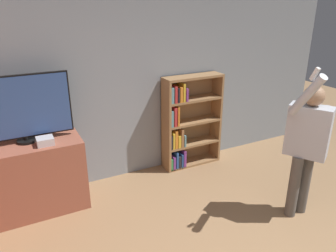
# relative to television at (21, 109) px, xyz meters

# --- Properties ---
(wall_back) EXTENTS (6.60, 0.06, 2.70)m
(wall_back) POSITION_rel_television_xyz_m (1.67, 0.32, 0.02)
(wall_back) COLOR gray
(wall_back) RESTS_ON ground_plane
(tv_ledge) EXTENTS (1.21, 0.56, 0.91)m
(tv_ledge) POSITION_rel_television_xyz_m (0.00, -0.06, -0.87)
(tv_ledge) COLOR #93513D
(tv_ledge) RESTS_ON ground_plane
(television) EXTENTS (1.11, 0.22, 0.81)m
(television) POSITION_rel_television_xyz_m (0.00, 0.00, 0.00)
(television) COLOR black
(television) RESTS_ON tv_ledge
(game_console) EXTENTS (0.19, 0.17, 0.09)m
(game_console) POSITION_rel_television_xyz_m (0.19, -0.18, -0.37)
(game_console) COLOR silver
(game_console) RESTS_ON tv_ledge
(bookshelf) EXTENTS (0.94, 0.28, 1.44)m
(bookshelf) POSITION_rel_television_xyz_m (2.28, 0.14, -0.62)
(bookshelf) COLOR #997047
(bookshelf) RESTS_ON ground_plane
(person) EXTENTS (0.60, 0.56, 1.88)m
(person) POSITION_rel_television_xyz_m (2.84, -1.61, -0.34)
(person) COLOR #56514C
(person) RESTS_ON ground_plane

